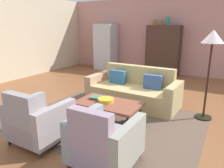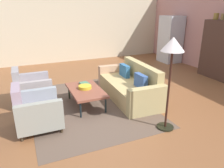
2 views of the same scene
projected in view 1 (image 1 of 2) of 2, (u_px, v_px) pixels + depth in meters
ground_plane at (129, 111)px, 4.59m from camera, size 11.05×11.05×0.00m
wall_back at (178, 36)px, 7.74m from camera, size 9.21×0.12×2.80m
area_rug at (110, 121)px, 4.11m from camera, size 3.40×2.60×0.01m
couch at (134, 92)px, 4.99m from camera, size 2.14×0.99×0.86m
coffee_table at (108, 104)px, 3.98m from camera, size 1.20×0.70×0.40m
armchair_left at (37, 122)px, 3.28m from camera, size 0.81×0.81×0.88m
armchair_right at (103, 143)px, 2.72m from camera, size 0.81×0.81×0.88m
fruit_bowl at (106, 100)px, 3.98m from camera, size 0.30×0.30×0.07m
book_stack at (97, 98)px, 4.15m from camera, size 0.29×0.22×0.05m
cabinet at (163, 50)px, 7.79m from camera, size 1.20×0.51×1.80m
vase_tall at (154, 22)px, 7.71m from camera, size 0.16×0.16×0.20m
vase_round at (161, 22)px, 7.59m from camera, size 0.11×0.11×0.19m
vase_small at (168, 21)px, 7.46m from camera, size 0.13×0.13×0.28m
refrigerator at (106, 47)px, 8.82m from camera, size 0.80×0.73×1.85m
floor_lamp at (212, 45)px, 3.87m from camera, size 0.40×0.40×1.72m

